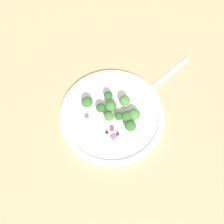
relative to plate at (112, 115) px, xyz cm
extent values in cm
cube|color=tan|center=(-2.06, 1.08, -1.86)|extent=(180.00, 180.00, 2.00)
cylinder|color=white|center=(0.00, 0.00, -0.26)|extent=(26.43, 26.43, 1.20)
torus|color=white|center=(0.00, 0.00, 0.34)|extent=(25.31, 25.31, 1.00)
cylinder|color=white|center=(0.00, 0.00, 0.44)|extent=(15.33, 15.33, 0.20)
cylinder|color=#8EB77A|center=(0.91, -1.27, 1.37)|extent=(0.87, 0.87, 0.87)
ellipsoid|color=#477A38|center=(0.91, -1.27, 2.42)|extent=(2.32, 2.32, 1.74)
cylinder|color=#ADD18E|center=(3.10, 4.53, 0.95)|extent=(1.08, 1.08, 1.08)
ellipsoid|color=#4C843D|center=(3.10, 4.53, 2.25)|extent=(2.88, 2.88, 2.16)
cylinder|color=#9EC684|center=(-4.38, 1.52, 1.30)|extent=(0.83, 0.83, 0.83)
ellipsoid|color=#2D6028|center=(-4.38, 1.52, 2.30)|extent=(2.22, 2.22, 1.66)
cylinder|color=#ADD18E|center=(5.33, 2.33, 0.97)|extent=(1.01, 1.01, 1.01)
ellipsoid|color=#386B2D|center=(5.33, 2.33, 2.19)|extent=(2.70, 2.70, 2.03)
cylinder|color=#ADD18E|center=(-1.34, 0.33, 1.15)|extent=(1.05, 1.05, 1.05)
ellipsoid|color=#477A38|center=(-1.34, 0.33, 2.41)|extent=(2.80, 2.80, 2.10)
cylinder|color=#8EB77A|center=(2.77, 2.68, 1.11)|extent=(0.98, 0.98, 0.98)
ellipsoid|color=#386B2D|center=(2.77, 2.68, 2.29)|extent=(2.62, 2.62, 1.96)
cylinder|color=#8EB77A|center=(-5.04, -4.46, 1.01)|extent=(1.06, 1.06, 1.06)
ellipsoid|color=#386B2D|center=(-5.04, -4.46, 2.28)|extent=(2.81, 2.81, 2.11)
cylinder|color=#8EB77A|center=(1.68, 1.34, 0.85)|extent=(0.80, 0.80, 0.80)
ellipsoid|color=#2D6028|center=(1.68, 1.34, 1.82)|extent=(2.14, 2.14, 1.60)
cylinder|color=#ADD18E|center=(-1.04, 3.98, 1.63)|extent=(1.00, 1.00, 1.00)
ellipsoid|color=#4C843D|center=(-1.04, 3.98, 2.84)|extent=(2.68, 2.68, 2.01)
cylinder|color=#8EB77A|center=(-1.83, -2.04, 1.18)|extent=(0.89, 0.89, 0.89)
ellipsoid|color=#2D6028|center=(-1.83, -2.04, 2.25)|extent=(2.38, 2.38, 1.79)
sphere|color=maroon|center=(1.45, 1.32, 1.28)|extent=(0.83, 0.83, 0.83)
sphere|color=#4C0A14|center=(4.07, -3.34, 1.08)|extent=(0.76, 0.76, 0.76)
sphere|color=maroon|center=(5.61, -1.18, 1.22)|extent=(0.73, 0.73, 0.73)
cube|color=#A35B93|center=(5.64, -2.34, 0.74)|extent=(1.38, 1.58, 0.51)
cube|color=#843D75|center=(3.56, -1.75, 0.76)|extent=(1.51, 1.41, 0.51)
cube|color=#934C84|center=(-1.65, -6.00, 0.95)|extent=(1.16, 1.23, 0.46)
cube|color=silver|center=(-4.48, 19.49, -0.61)|extent=(5.09, 14.79, 0.50)
cube|color=silver|center=(-2.04, 10.52, -0.61)|extent=(3.26, 4.10, 0.50)
camera|label=1|loc=(25.52, -12.40, 64.08)|focal=44.56mm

